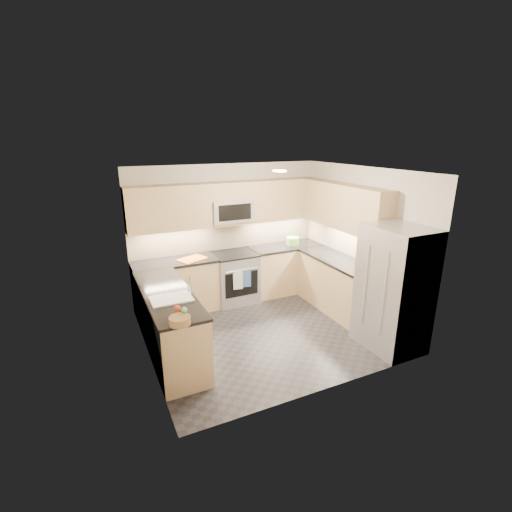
# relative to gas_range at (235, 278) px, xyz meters

# --- Properties ---
(floor) EXTENTS (3.60, 3.20, 0.00)m
(floor) POSITION_rel_gas_range_xyz_m (0.00, -1.28, -0.46)
(floor) COLOR #222227
(floor) RESTS_ON ground
(ceiling) EXTENTS (3.60, 3.20, 0.02)m
(ceiling) POSITION_rel_gas_range_xyz_m (0.00, -1.28, 2.04)
(ceiling) COLOR beige
(ceiling) RESTS_ON wall_back
(wall_back) EXTENTS (3.60, 0.02, 2.50)m
(wall_back) POSITION_rel_gas_range_xyz_m (0.00, 0.32, 0.79)
(wall_back) COLOR #BDB3A5
(wall_back) RESTS_ON floor
(wall_front) EXTENTS (3.60, 0.02, 2.50)m
(wall_front) POSITION_rel_gas_range_xyz_m (0.00, -2.88, 0.79)
(wall_front) COLOR #BDB3A5
(wall_front) RESTS_ON floor
(wall_left) EXTENTS (0.02, 3.20, 2.50)m
(wall_left) POSITION_rel_gas_range_xyz_m (-1.80, -1.28, 0.79)
(wall_left) COLOR #BDB3A5
(wall_left) RESTS_ON floor
(wall_right) EXTENTS (0.02, 3.20, 2.50)m
(wall_right) POSITION_rel_gas_range_xyz_m (1.80, -1.28, 0.79)
(wall_right) COLOR #BDB3A5
(wall_right) RESTS_ON floor
(base_cab_back_left) EXTENTS (1.42, 0.60, 0.90)m
(base_cab_back_left) POSITION_rel_gas_range_xyz_m (-1.09, 0.02, -0.01)
(base_cab_back_left) COLOR tan
(base_cab_back_left) RESTS_ON floor
(base_cab_back_right) EXTENTS (1.42, 0.60, 0.90)m
(base_cab_back_right) POSITION_rel_gas_range_xyz_m (1.09, 0.02, -0.01)
(base_cab_back_right) COLOR tan
(base_cab_back_right) RESTS_ON floor
(base_cab_right) EXTENTS (0.60, 1.70, 0.90)m
(base_cab_right) POSITION_rel_gas_range_xyz_m (1.50, -1.12, -0.01)
(base_cab_right) COLOR tan
(base_cab_right) RESTS_ON floor
(base_cab_peninsula) EXTENTS (0.60, 2.00, 0.90)m
(base_cab_peninsula) POSITION_rel_gas_range_xyz_m (-1.50, -1.28, -0.01)
(base_cab_peninsula) COLOR tan
(base_cab_peninsula) RESTS_ON floor
(countertop_back_left) EXTENTS (1.42, 0.63, 0.04)m
(countertop_back_left) POSITION_rel_gas_range_xyz_m (-1.09, 0.02, 0.47)
(countertop_back_left) COLOR black
(countertop_back_left) RESTS_ON base_cab_back_left
(countertop_back_right) EXTENTS (1.42, 0.63, 0.04)m
(countertop_back_right) POSITION_rel_gas_range_xyz_m (1.09, 0.02, 0.47)
(countertop_back_right) COLOR black
(countertop_back_right) RESTS_ON base_cab_back_right
(countertop_right) EXTENTS (0.63, 1.70, 0.04)m
(countertop_right) POSITION_rel_gas_range_xyz_m (1.50, -1.12, 0.47)
(countertop_right) COLOR black
(countertop_right) RESTS_ON base_cab_right
(countertop_peninsula) EXTENTS (0.63, 2.00, 0.04)m
(countertop_peninsula) POSITION_rel_gas_range_xyz_m (-1.50, -1.28, 0.47)
(countertop_peninsula) COLOR black
(countertop_peninsula) RESTS_ON base_cab_peninsula
(upper_cab_back) EXTENTS (3.60, 0.35, 0.75)m
(upper_cab_back) POSITION_rel_gas_range_xyz_m (0.00, 0.15, 1.37)
(upper_cab_back) COLOR tan
(upper_cab_back) RESTS_ON wall_back
(upper_cab_right) EXTENTS (0.35, 1.95, 0.75)m
(upper_cab_right) POSITION_rel_gas_range_xyz_m (1.62, -1.00, 1.37)
(upper_cab_right) COLOR tan
(upper_cab_right) RESTS_ON wall_right
(backsplash_back) EXTENTS (3.60, 0.01, 0.51)m
(backsplash_back) POSITION_rel_gas_range_xyz_m (0.00, 0.32, 0.74)
(backsplash_back) COLOR tan
(backsplash_back) RESTS_ON wall_back
(backsplash_right) EXTENTS (0.01, 2.30, 0.51)m
(backsplash_right) POSITION_rel_gas_range_xyz_m (1.80, -0.82, 0.74)
(backsplash_right) COLOR tan
(backsplash_right) RESTS_ON wall_right
(gas_range) EXTENTS (0.76, 0.65, 0.91)m
(gas_range) POSITION_rel_gas_range_xyz_m (0.00, 0.00, 0.00)
(gas_range) COLOR #ABADB3
(gas_range) RESTS_ON floor
(range_cooktop) EXTENTS (0.76, 0.65, 0.03)m
(range_cooktop) POSITION_rel_gas_range_xyz_m (0.00, 0.00, 0.46)
(range_cooktop) COLOR black
(range_cooktop) RESTS_ON gas_range
(oven_door_glass) EXTENTS (0.62, 0.02, 0.45)m
(oven_door_glass) POSITION_rel_gas_range_xyz_m (0.00, -0.33, -0.01)
(oven_door_glass) COLOR black
(oven_door_glass) RESTS_ON gas_range
(oven_handle) EXTENTS (0.60, 0.02, 0.02)m
(oven_handle) POSITION_rel_gas_range_xyz_m (0.00, -0.35, 0.26)
(oven_handle) COLOR #B2B5BA
(oven_handle) RESTS_ON gas_range
(microwave) EXTENTS (0.76, 0.40, 0.40)m
(microwave) POSITION_rel_gas_range_xyz_m (0.00, 0.12, 1.24)
(microwave) COLOR #A7ABB0
(microwave) RESTS_ON upper_cab_back
(microwave_door) EXTENTS (0.60, 0.01, 0.28)m
(microwave_door) POSITION_rel_gas_range_xyz_m (0.00, -0.08, 1.24)
(microwave_door) COLOR black
(microwave_door) RESTS_ON microwave
(refrigerator) EXTENTS (0.70, 0.90, 1.80)m
(refrigerator) POSITION_rel_gas_range_xyz_m (1.45, -2.43, 0.45)
(refrigerator) COLOR #A5A6AC
(refrigerator) RESTS_ON floor
(fridge_handle_left) EXTENTS (0.02, 0.02, 1.20)m
(fridge_handle_left) POSITION_rel_gas_range_xyz_m (1.08, -2.61, 0.49)
(fridge_handle_left) COLOR #B2B5BA
(fridge_handle_left) RESTS_ON refrigerator
(fridge_handle_right) EXTENTS (0.02, 0.02, 1.20)m
(fridge_handle_right) POSITION_rel_gas_range_xyz_m (1.08, -2.25, 0.49)
(fridge_handle_right) COLOR #B2B5BA
(fridge_handle_right) RESTS_ON refrigerator
(sink_basin) EXTENTS (0.52, 0.38, 0.16)m
(sink_basin) POSITION_rel_gas_range_xyz_m (-1.50, -1.53, 0.42)
(sink_basin) COLOR white
(sink_basin) RESTS_ON base_cab_peninsula
(faucet) EXTENTS (0.03, 0.03, 0.28)m
(faucet) POSITION_rel_gas_range_xyz_m (-1.24, -1.53, 0.62)
(faucet) COLOR silver
(faucet) RESTS_ON countertop_peninsula
(utensil_bowl) EXTENTS (0.33, 0.33, 0.14)m
(utensil_bowl) POSITION_rel_gas_range_xyz_m (1.24, 0.03, 0.56)
(utensil_bowl) COLOR #60A346
(utensil_bowl) RESTS_ON countertop_back_right
(cutting_board) EXTENTS (0.55, 0.48, 0.01)m
(cutting_board) POSITION_rel_gas_range_xyz_m (-0.79, -0.04, 0.49)
(cutting_board) COLOR #C35812
(cutting_board) RESTS_ON countertop_back_left
(fruit_basket) EXTENTS (0.29, 0.29, 0.09)m
(fruit_basket) POSITION_rel_gas_range_xyz_m (-1.56, -2.23, 0.53)
(fruit_basket) COLOR olive
(fruit_basket) RESTS_ON countertop_peninsula
(fruit_apple) EXTENTS (0.08, 0.08, 0.08)m
(fruit_apple) POSITION_rel_gas_range_xyz_m (-1.54, -2.06, 0.60)
(fruit_apple) COLOR red
(fruit_apple) RESTS_ON fruit_basket
(fruit_pear) EXTENTS (0.07, 0.07, 0.07)m
(fruit_pear) POSITION_rel_gas_range_xyz_m (-1.48, -2.14, 0.60)
(fruit_pear) COLOR #52C158
(fruit_pear) RESTS_ON fruit_basket
(dish_towel_check) EXTENTS (0.17, 0.04, 0.33)m
(dish_towel_check) POSITION_rel_gas_range_xyz_m (-0.09, -0.37, 0.10)
(dish_towel_check) COLOR white
(dish_towel_check) RESTS_ON oven_handle
(dish_towel_blue) EXTENTS (0.15, 0.06, 0.30)m
(dish_towel_blue) POSITION_rel_gas_range_xyz_m (0.08, -0.37, 0.10)
(dish_towel_blue) COLOR #365B94
(dish_towel_blue) RESTS_ON oven_handle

